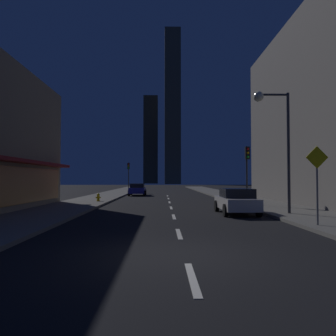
{
  "coord_description": "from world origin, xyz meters",
  "views": [
    {
      "loc": [
        -0.6,
        -8.46,
        1.98
      ],
      "look_at": [
        0.0,
        26.06,
        3.16
      ],
      "focal_mm": 34.39,
      "sensor_mm": 36.0,
      "label": 1
    }
  ],
  "objects": [
    {
      "name": "traffic_light_far_left",
      "position": [
        -5.5,
        37.98,
        3.19
      ],
      "size": [
        0.32,
        0.48,
        4.2
      ],
      "color": "#2D2D2D",
      "rests_on": "sidewalk_left"
    },
    {
      "name": "street_lamp_right",
      "position": [
        5.38,
        8.7,
        5.07
      ],
      "size": [
        1.96,
        0.56,
        6.58
      ],
      "color": "#38383D",
      "rests_on": "sidewalk_right"
    },
    {
      "name": "car_parked_near",
      "position": [
        3.6,
        9.75,
        0.74
      ],
      "size": [
        1.98,
        4.24,
        1.45
      ],
      "color": "silver",
      "rests_on": "ground"
    },
    {
      "name": "pedestrian_crossing_sign",
      "position": [
        5.6,
        4.31,
        2.02
      ],
      "size": [
        0.91,
        0.08,
        3.15
      ],
      "color": "slate",
      "rests_on": "sidewalk_right"
    },
    {
      "name": "skyscraper_distant_tall",
      "position": [
        -5.83,
        135.56,
        19.35
      ],
      "size": [
        6.22,
        8.97,
        38.7
      ],
      "primitive_type": "cube",
      "color": "#2D2B22",
      "rests_on": "ground"
    },
    {
      "name": "car_parked_far",
      "position": [
        -3.6,
        30.22,
        0.74
      ],
      "size": [
        1.98,
        4.24,
        1.45
      ],
      "color": "navy",
      "rests_on": "ground"
    },
    {
      "name": "ground_plane",
      "position": [
        0.0,
        32.0,
        -0.05
      ],
      "size": [
        78.0,
        136.0,
        0.1
      ],
      "primitive_type": "cube",
      "color": "black"
    },
    {
      "name": "traffic_light_near_right",
      "position": [
        5.5,
        14.51,
        3.19
      ],
      "size": [
        0.32,
        0.48,
        4.2
      ],
      "color": "#2D2D2D",
      "rests_on": "sidewalk_right"
    },
    {
      "name": "fire_hydrant_far_left",
      "position": [
        -5.9,
        18.24,
        0.45
      ],
      "size": [
        0.42,
        0.3,
        0.65
      ],
      "color": "gold",
      "rests_on": "sidewalk_left"
    },
    {
      "name": "skyscraper_distant_mid",
      "position": [
        3.41,
        117.91,
        30.74
      ],
      "size": [
        6.29,
        5.99,
        61.48
      ],
      "primitive_type": "cube",
      "color": "#454133",
      "rests_on": "ground"
    },
    {
      "name": "sidewalk_left",
      "position": [
        -7.0,
        32.0,
        0.07
      ],
      "size": [
        4.0,
        76.0,
        0.15
      ],
      "primitive_type": "cube",
      "color": "#605E59",
      "rests_on": "ground"
    },
    {
      "name": "lane_marking_center",
      "position": [
        0.0,
        13.6,
        0.01
      ],
      "size": [
        0.16,
        33.4,
        0.01
      ],
      "color": "silver",
      "rests_on": "ground"
    },
    {
      "name": "sidewalk_right",
      "position": [
        7.0,
        32.0,
        0.07
      ],
      "size": [
        4.0,
        76.0,
        0.15
      ],
      "primitive_type": "cube",
      "color": "#605E59",
      "rests_on": "ground"
    }
  ]
}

